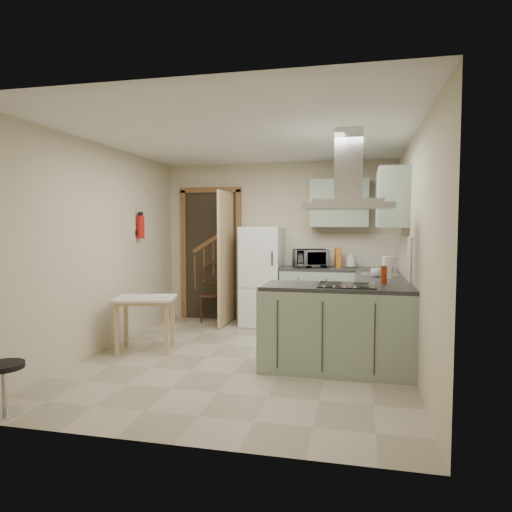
% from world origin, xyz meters
% --- Properties ---
extents(floor, '(4.20, 4.20, 0.00)m').
position_xyz_m(floor, '(0.00, 0.00, 0.00)').
color(floor, tan).
rests_on(floor, ground).
extents(ceiling, '(4.20, 4.20, 0.00)m').
position_xyz_m(ceiling, '(0.00, 0.00, 2.50)').
color(ceiling, silver).
rests_on(ceiling, back_wall).
extents(back_wall, '(3.60, 0.00, 3.60)m').
position_xyz_m(back_wall, '(0.00, 2.10, 1.25)').
color(back_wall, '#C5B898').
rests_on(back_wall, floor).
extents(left_wall, '(0.00, 4.20, 4.20)m').
position_xyz_m(left_wall, '(-1.80, 0.00, 1.25)').
color(left_wall, '#C5B898').
rests_on(left_wall, floor).
extents(right_wall, '(0.00, 4.20, 4.20)m').
position_xyz_m(right_wall, '(1.80, 0.00, 1.25)').
color(right_wall, '#C5B898').
rests_on(right_wall, floor).
extents(doorway, '(1.10, 0.12, 2.10)m').
position_xyz_m(doorway, '(-1.10, 2.07, 1.05)').
color(doorway, brown).
rests_on(doorway, floor).
extents(fridge, '(0.60, 0.60, 1.50)m').
position_xyz_m(fridge, '(-0.20, 1.80, 0.75)').
color(fridge, white).
rests_on(fridge, floor).
extents(counter_back, '(1.08, 0.60, 0.90)m').
position_xyz_m(counter_back, '(0.66, 1.80, 0.45)').
color(counter_back, '#9EB2A0').
rests_on(counter_back, floor).
extents(counter_right, '(0.60, 1.95, 0.90)m').
position_xyz_m(counter_right, '(1.50, 1.12, 0.45)').
color(counter_right, '#9EB2A0').
rests_on(counter_right, floor).
extents(splashback, '(1.68, 0.02, 0.50)m').
position_xyz_m(splashback, '(0.96, 2.09, 1.15)').
color(splashback, beige).
rests_on(splashback, counter_back).
extents(wall_cabinet_back, '(0.85, 0.35, 0.70)m').
position_xyz_m(wall_cabinet_back, '(0.95, 1.93, 1.85)').
color(wall_cabinet_back, '#9EB2A0').
rests_on(wall_cabinet_back, back_wall).
extents(wall_cabinet_right, '(0.35, 0.90, 0.70)m').
position_xyz_m(wall_cabinet_right, '(1.62, 0.85, 1.85)').
color(wall_cabinet_right, '#9EB2A0').
rests_on(wall_cabinet_right, right_wall).
extents(peninsula, '(1.55, 0.65, 0.90)m').
position_xyz_m(peninsula, '(1.02, -0.18, 0.45)').
color(peninsula, '#9EB2A0').
rests_on(peninsula, floor).
extents(hob, '(0.58, 0.50, 0.01)m').
position_xyz_m(hob, '(1.12, -0.18, 0.91)').
color(hob, black).
rests_on(hob, peninsula).
extents(extractor_hood, '(0.90, 0.55, 0.10)m').
position_xyz_m(extractor_hood, '(1.12, -0.18, 1.72)').
color(extractor_hood, silver).
rests_on(extractor_hood, ceiling).
extents(sink, '(0.45, 0.40, 0.01)m').
position_xyz_m(sink, '(1.50, 0.95, 0.91)').
color(sink, silver).
rests_on(sink, counter_right).
extents(fire_extinguisher, '(0.10, 0.10, 0.32)m').
position_xyz_m(fire_extinguisher, '(-1.74, 0.90, 1.50)').
color(fire_extinguisher, '#B2140F').
rests_on(fire_extinguisher, left_wall).
extents(drop_leaf_table, '(0.81, 0.68, 0.66)m').
position_xyz_m(drop_leaf_table, '(-1.28, 0.06, 0.33)').
color(drop_leaf_table, tan).
rests_on(drop_leaf_table, floor).
extents(bentwood_chair, '(0.47, 0.47, 0.84)m').
position_xyz_m(bentwood_chair, '(-1.04, 1.87, 0.42)').
color(bentwood_chair, '#432616').
rests_on(bentwood_chair, floor).
extents(stool, '(0.34, 0.34, 0.42)m').
position_xyz_m(stool, '(-1.55, -1.90, 0.21)').
color(stool, black).
rests_on(stool, floor).
extents(microwave, '(0.57, 0.48, 0.27)m').
position_xyz_m(microwave, '(0.54, 1.81, 1.03)').
color(microwave, black).
rests_on(microwave, counter_back).
extents(kettle, '(0.17, 0.17, 0.20)m').
position_xyz_m(kettle, '(1.14, 1.87, 1.00)').
color(kettle, white).
rests_on(kettle, counter_back).
extents(cereal_box, '(0.11, 0.20, 0.28)m').
position_xyz_m(cereal_box, '(0.94, 1.93, 1.04)').
color(cereal_box, orange).
rests_on(cereal_box, counter_back).
extents(soap_bottle, '(0.09, 0.09, 0.17)m').
position_xyz_m(soap_bottle, '(1.63, 1.33, 0.99)').
color(soap_bottle, '#ACABB7').
rests_on(soap_bottle, counter_right).
extents(paper_towel, '(0.13, 0.13, 0.27)m').
position_xyz_m(paper_towel, '(1.56, 0.50, 1.04)').
color(paper_towel, silver).
rests_on(paper_towel, counter_right).
extents(cup, '(0.16, 0.16, 0.11)m').
position_xyz_m(cup, '(1.45, 0.69, 0.95)').
color(cup, white).
rests_on(cup, counter_right).
extents(red_bottle, '(0.09, 0.09, 0.19)m').
position_xyz_m(red_bottle, '(1.50, 0.06, 1.00)').
color(red_bottle, '#9E310D').
rests_on(red_bottle, peninsula).
extents(book, '(0.18, 0.22, 0.09)m').
position_xyz_m(book, '(-1.15, 0.10, 0.70)').
color(book, '#A53750').
rests_on(book, drop_leaf_table).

